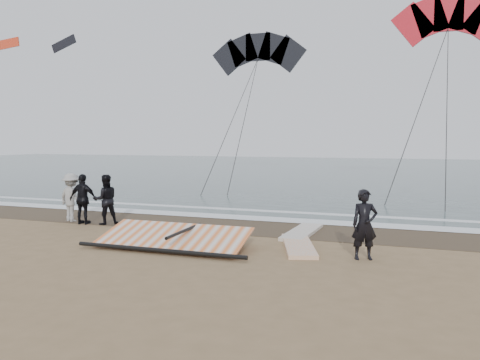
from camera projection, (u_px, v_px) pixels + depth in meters
The scene contains 13 objects.
ground at pixel (206, 264), 10.32m from camera, with size 120.00×120.00×0.00m, color #8C704C.
sea at pixel (354, 170), 41.38m from camera, with size 120.00×54.00×0.02m, color #233838.
wet_sand at pixel (264, 227), 14.56m from camera, with size 120.00×2.80×0.01m, color #4C3D2B.
foam_near at pixel (275, 219), 15.87m from camera, with size 120.00×0.90×0.01m, color white.
foam_far at pixel (287, 212), 17.47m from camera, with size 120.00×0.45×0.01m, color white.
man_main at pixel (365, 224), 10.62m from camera, with size 0.59×0.39×1.61m, color black.
board_white at pixel (298, 246), 11.85m from camera, with size 0.69×2.48×0.10m, color silver.
board_cream at pixel (302, 232), 13.57m from camera, with size 0.66×2.46×0.10m, color beige.
trio_cluster at pixel (85, 199), 15.25m from camera, with size 2.48×1.02×1.63m.
sail_rig at pixel (174, 239), 11.99m from camera, with size 4.45×1.92×0.50m.
kite_red at pixel (448, 22), 25.76m from camera, with size 6.62×5.08×13.31m.
kite_dark at pixel (258, 56), 34.55m from camera, with size 8.21×6.77×15.93m.
distant_kites at pixel (19, 45), 48.55m from camera, with size 11.47×4.12×2.11m.
Camera 1 is at (4.02, -9.32, 2.74)m, focal length 35.00 mm.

